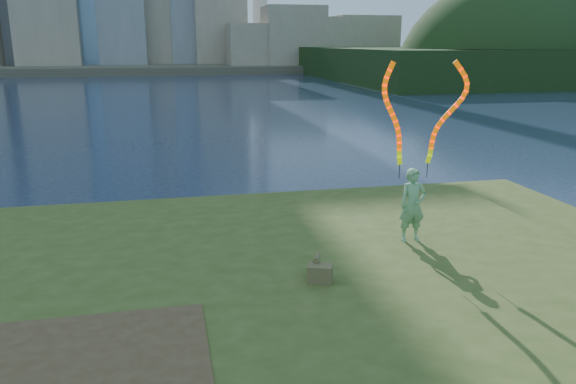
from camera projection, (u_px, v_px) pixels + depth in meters
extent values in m
plane|color=#18253D|center=(229.00, 301.00, 10.59)|extent=(320.00, 320.00, 0.00)
cube|color=#384719|center=(249.00, 366.00, 8.20)|extent=(20.00, 18.00, 0.30)
cube|color=#384719|center=(246.00, 340.00, 8.41)|extent=(17.00, 15.00, 0.30)
cube|color=#384719|center=(243.00, 319.00, 8.54)|extent=(14.00, 12.00, 0.30)
cube|color=#47331E|center=(79.00, 371.00, 6.91)|extent=(3.20, 3.00, 0.02)
cube|color=#474234|center=(168.00, 66.00, 100.08)|extent=(320.00, 40.00, 1.20)
cube|color=black|center=(573.00, 62.00, 78.08)|extent=(70.00, 42.00, 4.00)
imported|color=#217D2A|center=(413.00, 205.00, 11.28)|extent=(0.55, 0.36, 1.50)
cylinder|color=black|center=(399.00, 171.00, 11.13)|extent=(0.02, 0.02, 0.30)
cylinder|color=black|center=(427.00, 170.00, 11.26)|extent=(0.02, 0.02, 0.30)
cube|color=brown|center=(320.00, 273.00, 9.47)|extent=(0.49, 0.41, 0.30)
cylinder|color=brown|center=(317.00, 258.00, 9.60)|extent=(0.19, 0.30, 0.10)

